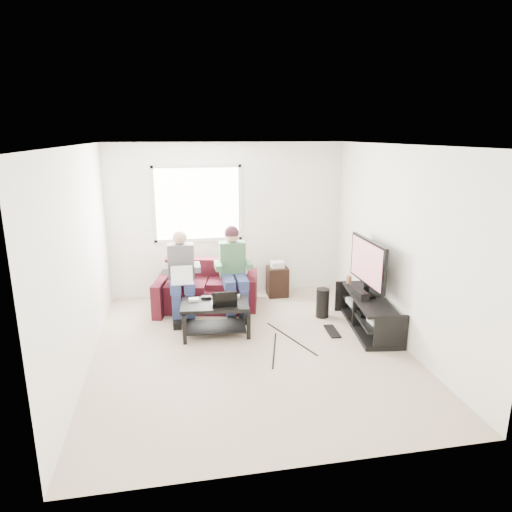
% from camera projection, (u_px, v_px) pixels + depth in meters
% --- Properties ---
extents(floor, '(4.50, 4.50, 0.00)m').
position_uv_depth(floor, '(250.00, 349.00, 5.98)').
color(floor, tan).
rests_on(floor, ground).
extents(ceiling, '(4.50, 4.50, 0.00)m').
position_uv_depth(ceiling, '(250.00, 145.00, 5.31)').
color(ceiling, white).
rests_on(ceiling, wall_back).
extents(wall_back, '(4.50, 0.00, 4.50)m').
position_uv_depth(wall_back, '(227.00, 220.00, 7.78)').
color(wall_back, white).
rests_on(wall_back, floor).
extents(wall_front, '(4.50, 0.00, 4.50)m').
position_uv_depth(wall_front, '(300.00, 326.00, 3.51)').
color(wall_front, white).
rests_on(wall_front, floor).
extents(wall_left, '(0.00, 4.50, 4.50)m').
position_uv_depth(wall_left, '(80.00, 261.00, 5.29)').
color(wall_left, white).
rests_on(wall_left, floor).
extents(wall_right, '(0.00, 4.50, 4.50)m').
position_uv_depth(wall_right, '(399.00, 246.00, 6.00)').
color(wall_right, white).
rests_on(wall_right, floor).
extents(window, '(1.48, 0.04, 1.28)m').
position_uv_depth(window, '(198.00, 204.00, 7.60)').
color(window, white).
rests_on(window, wall_back).
extents(sofa, '(1.76, 1.01, 0.75)m').
position_uv_depth(sofa, '(207.00, 290.00, 7.35)').
color(sofa, '#41101B').
rests_on(sofa, floor).
extents(person_left, '(0.40, 0.71, 1.30)m').
position_uv_depth(person_left, '(181.00, 271.00, 6.92)').
color(person_left, navy).
rests_on(person_left, sofa).
extents(person_right, '(0.40, 0.71, 1.35)m').
position_uv_depth(person_right, '(233.00, 265.00, 7.07)').
color(person_right, navy).
rests_on(person_right, sofa).
extents(laptop_silver, '(0.37, 0.30, 0.24)m').
position_uv_depth(laptop_silver, '(182.00, 279.00, 6.68)').
color(laptop_silver, silver).
rests_on(laptop_silver, person_left).
extents(coffee_table, '(0.97, 0.65, 0.46)m').
position_uv_depth(coffee_table, '(215.00, 311.00, 6.35)').
color(coffee_table, black).
rests_on(coffee_table, floor).
extents(laptop_black, '(0.37, 0.29, 0.24)m').
position_uv_depth(laptop_black, '(224.00, 296.00, 6.23)').
color(laptop_black, black).
rests_on(laptop_black, coffee_table).
extents(controller_a, '(0.15, 0.10, 0.04)m').
position_uv_depth(controller_a, '(194.00, 300.00, 6.37)').
color(controller_a, silver).
rests_on(controller_a, coffee_table).
extents(controller_b, '(0.15, 0.10, 0.04)m').
position_uv_depth(controller_b, '(206.00, 297.00, 6.46)').
color(controller_b, black).
rests_on(controller_b, coffee_table).
extents(controller_c, '(0.15, 0.12, 0.04)m').
position_uv_depth(controller_c, '(235.00, 296.00, 6.51)').
color(controller_c, gray).
rests_on(controller_c, coffee_table).
extents(tv_stand, '(0.64, 1.52, 0.49)m').
position_uv_depth(tv_stand, '(368.00, 314.00, 6.55)').
color(tv_stand, black).
rests_on(tv_stand, floor).
extents(tv, '(0.12, 1.10, 0.81)m').
position_uv_depth(tv, '(368.00, 264.00, 6.46)').
color(tv, black).
rests_on(tv, tv_stand).
extents(soundbar, '(0.12, 0.50, 0.10)m').
position_uv_depth(soundbar, '(358.00, 292.00, 6.54)').
color(soundbar, black).
rests_on(soundbar, tv_stand).
extents(drink_cup, '(0.08, 0.08, 0.12)m').
position_uv_depth(drink_cup, '(349.00, 280.00, 7.05)').
color(drink_cup, '#996042').
rests_on(drink_cup, tv_stand).
extents(console_white, '(0.30, 0.22, 0.06)m').
position_uv_depth(console_white, '(380.00, 321.00, 6.15)').
color(console_white, silver).
rests_on(console_white, tv_stand).
extents(console_grey, '(0.34, 0.26, 0.08)m').
position_uv_depth(console_grey, '(360.00, 302.00, 6.81)').
color(console_grey, gray).
rests_on(console_grey, tv_stand).
extents(console_black, '(0.38, 0.30, 0.07)m').
position_uv_depth(console_black, '(369.00, 311.00, 6.48)').
color(console_black, black).
rests_on(console_black, tv_stand).
extents(subwoofer, '(0.20, 0.20, 0.45)m').
position_uv_depth(subwoofer, '(323.00, 303.00, 6.97)').
color(subwoofer, black).
rests_on(subwoofer, floor).
extents(keyboard_floor, '(0.17, 0.44, 0.02)m').
position_uv_depth(keyboard_floor, '(332.00, 331.00, 6.48)').
color(keyboard_floor, black).
rests_on(keyboard_floor, floor).
extents(end_table, '(0.34, 0.34, 0.61)m').
position_uv_depth(end_table, '(277.00, 280.00, 7.89)').
color(end_table, black).
rests_on(end_table, floor).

